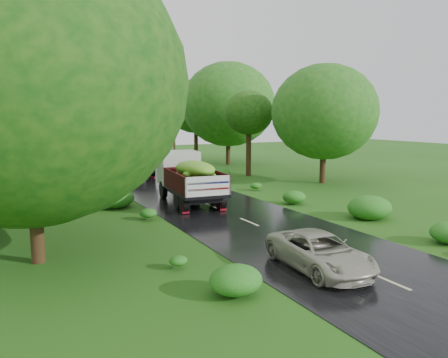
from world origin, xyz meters
TOP-DOWN VIEW (x-y plane):
  - ground at (0.00, 0.00)m, footprint 120.00×120.00m
  - road at (0.00, 5.00)m, footprint 6.50×80.00m
  - road_lines at (0.00, 6.00)m, footprint 0.12×69.60m
  - truck_near at (-0.70, 13.57)m, footprint 2.94×6.66m
  - truck_far at (-0.28, 26.93)m, footprint 3.12×7.32m
  - car at (-1.18, 1.67)m, footprint 2.14×4.18m
  - utility_pole at (4.25, 28.75)m, footprint 1.30×0.44m
  - trees_right at (9.82, 26.06)m, footprint 6.09×23.03m
  - shrubs at (0.00, 14.00)m, footprint 11.90×44.00m

SIDE VIEW (x-z plane):
  - ground at x=0.00m, z-range 0.00..0.00m
  - road at x=0.00m, z-range 0.00..0.02m
  - road_lines at x=0.00m, z-range 0.02..0.02m
  - shrubs at x=0.00m, z-range 0.00..0.70m
  - car at x=-1.18m, z-range 0.02..1.15m
  - truck_near at x=-0.70m, z-range 0.18..2.89m
  - truck_far at x=-0.28m, z-range 0.20..3.20m
  - utility_pole at x=4.25m, z-range 0.11..7.64m
  - trees_right at x=9.82m, z-range 1.57..9.40m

